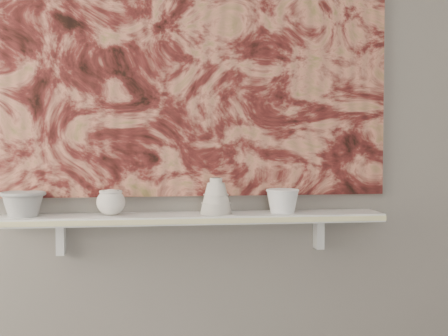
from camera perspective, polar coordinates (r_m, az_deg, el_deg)
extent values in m
plane|color=gray|center=(2.39, -2.92, 6.12)|extent=(3.60, 0.00, 3.60)
cube|color=silver|center=(2.30, -2.70, -4.60)|extent=(1.40, 0.18, 0.03)
cube|color=beige|center=(2.21, -2.49, -4.90)|extent=(1.40, 0.01, 0.02)
cube|color=silver|center=(2.39, -14.69, -6.24)|extent=(0.03, 0.06, 0.12)
cube|color=silver|center=(2.47, 8.64, -5.90)|extent=(0.03, 0.06, 0.12)
cube|color=maroon|center=(2.39, -2.90, 10.69)|extent=(1.50, 0.02, 1.10)
cube|color=black|center=(2.43, 7.77, 3.24)|extent=(0.09, 0.00, 0.08)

